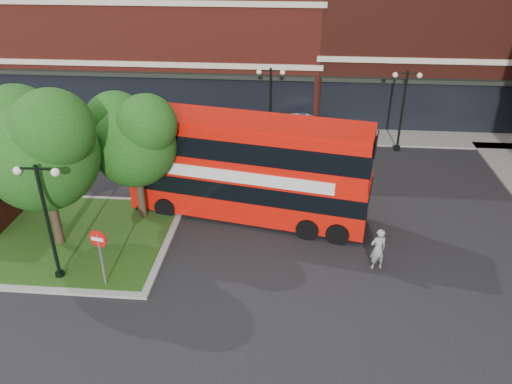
# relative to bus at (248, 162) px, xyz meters

# --- Properties ---
(ground) EXTENTS (120.00, 120.00, 0.00)m
(ground) POSITION_rel_bus_xyz_m (-1.50, -5.82, -2.81)
(ground) COLOR black
(ground) RESTS_ON ground
(pavement_far) EXTENTS (44.00, 3.00, 0.12)m
(pavement_far) POSITION_rel_bus_xyz_m (-1.50, 10.68, -2.75)
(pavement_far) COLOR slate
(pavement_far) RESTS_ON ground
(terrace_far_left) EXTENTS (26.00, 12.00, 14.00)m
(terrace_far_left) POSITION_rel_bus_xyz_m (-9.50, 18.18, 4.19)
(terrace_far_left) COLOR maroon
(terrace_far_left) RESTS_ON ground
(traffic_island) EXTENTS (12.60, 7.60, 0.15)m
(traffic_island) POSITION_rel_bus_xyz_m (-9.50, -2.82, -2.75)
(traffic_island) COLOR gray
(traffic_island) RESTS_ON ground
(tree_island_west) EXTENTS (5.40, 4.71, 7.21)m
(tree_island_west) POSITION_rel_bus_xyz_m (-8.10, -3.24, 1.98)
(tree_island_west) COLOR #2D2116
(tree_island_west) RESTS_ON ground
(tree_island_east) EXTENTS (4.46, 3.90, 6.29)m
(tree_island_east) POSITION_rel_bus_xyz_m (-5.08, -0.75, 1.43)
(tree_island_east) COLOR #2D2116
(tree_island_east) RESTS_ON ground
(lamp_island) EXTENTS (1.72, 0.36, 5.00)m
(lamp_island) POSITION_rel_bus_xyz_m (-7.00, -5.62, 0.01)
(lamp_island) COLOR black
(lamp_island) RESTS_ON ground
(lamp_far_left) EXTENTS (1.72, 0.36, 5.00)m
(lamp_far_left) POSITION_rel_bus_xyz_m (0.50, 8.68, 0.01)
(lamp_far_left) COLOR black
(lamp_far_left) RESTS_ON ground
(lamp_far_right) EXTENTS (1.72, 0.36, 5.00)m
(lamp_far_right) POSITION_rel_bus_xyz_m (8.50, 8.68, 0.01)
(lamp_far_right) COLOR black
(lamp_far_right) RESTS_ON ground
(bus) EXTENTS (11.52, 4.70, 4.29)m
(bus) POSITION_rel_bus_xyz_m (0.00, 0.00, 0.00)
(bus) COLOR red
(bus) RESTS_ON ground
(woman) EXTENTS (0.77, 0.62, 1.86)m
(woman) POSITION_rel_bus_xyz_m (5.65, -3.82, -1.89)
(woman) COLOR gray
(woman) RESTS_ON ground
(car_silver) EXTENTS (4.74, 2.38, 1.55)m
(car_silver) POSITION_rel_bus_xyz_m (-3.36, 9.74, -2.04)
(car_silver) COLOR #A0A2A7
(car_silver) RESTS_ON ground
(car_white) EXTENTS (4.53, 1.83, 1.46)m
(car_white) POSITION_rel_bus_xyz_m (2.83, 10.18, -2.08)
(car_white) COLOR silver
(car_white) RESTS_ON ground
(no_entry_sign) EXTENTS (0.71, 0.22, 2.59)m
(no_entry_sign) POSITION_rel_bus_xyz_m (-5.00, -5.97, -0.97)
(no_entry_sign) COLOR slate
(no_entry_sign) RESTS_ON ground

